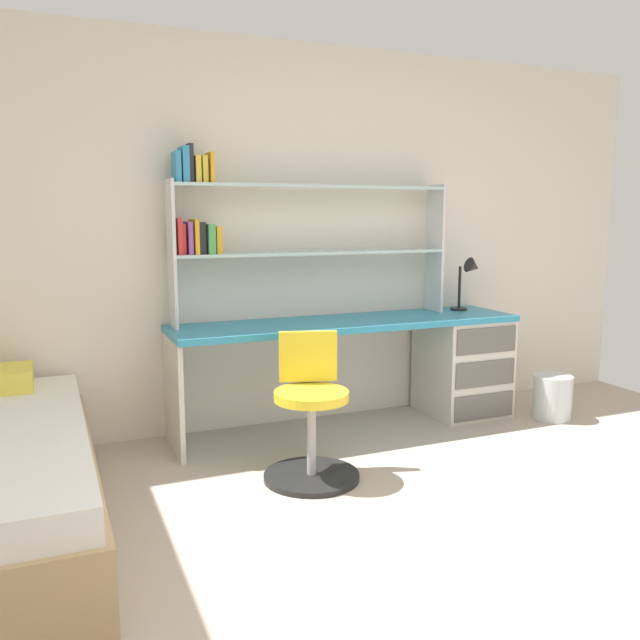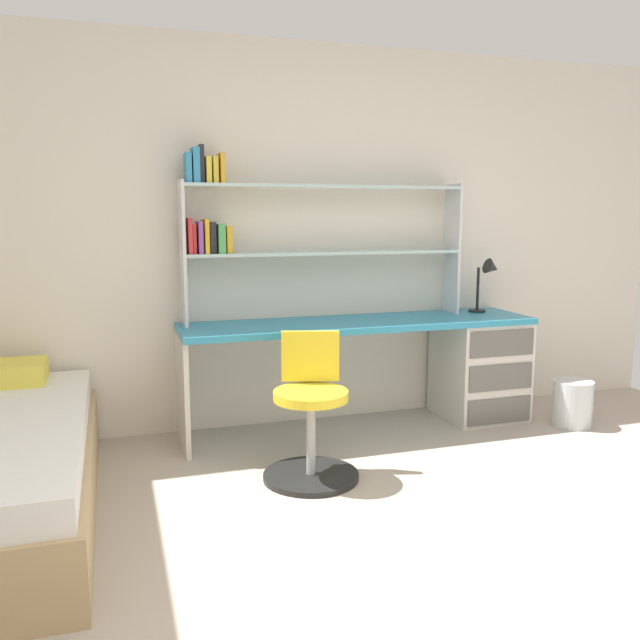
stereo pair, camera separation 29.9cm
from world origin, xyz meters
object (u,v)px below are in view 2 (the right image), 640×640
object	(u,v)px
desk	(446,361)
desk_lamp	(489,276)
bookshelf_hutch	(289,223)
swivel_chair	(311,422)
waste_bin	(572,403)

from	to	relation	value
desk	desk_lamp	world-z (taller)	desk_lamp
bookshelf_hutch	desk_lamp	distance (m)	1.48
swivel_chair	bookshelf_hutch	bearing A→B (deg)	82.26
bookshelf_hutch	swivel_chair	xyz separation A→B (m)	(-0.12, -0.85, -1.06)
desk_lamp	swivel_chair	distance (m)	1.85
desk_lamp	swivel_chair	bearing A→B (deg)	-153.75
swivel_chair	waste_bin	xyz separation A→B (m)	(1.95, 0.31, -0.15)
swivel_chair	waste_bin	size ratio (longest dim) A/B	2.53
desk_lamp	waste_bin	world-z (taller)	desk_lamp
desk	swivel_chair	distance (m)	1.37
desk	waste_bin	world-z (taller)	desk
waste_bin	desk_lamp	bearing A→B (deg)	131.95
bookshelf_hutch	desk	bearing A→B (deg)	-8.62
desk	swivel_chair	size ratio (longest dim) A/B	2.99
desk	bookshelf_hutch	xyz separation A→B (m)	(-1.07, 0.16, 0.94)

